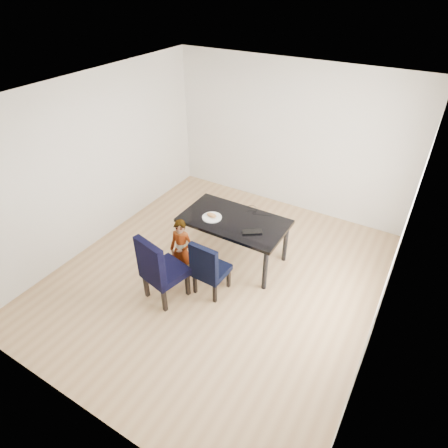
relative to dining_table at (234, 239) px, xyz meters
The scene contains 14 objects.
floor 0.63m from the dining_table, 90.00° to the right, with size 4.50×5.00×0.01m, color tan.
ceiling 2.38m from the dining_table, 90.00° to the right, with size 4.50×5.00×0.01m, color white.
wall_back 2.23m from the dining_table, 90.00° to the left, with size 4.50×0.01×2.70m, color silver.
wall_front 3.16m from the dining_table, 90.00° to the right, with size 4.50×0.01×2.70m, color silver.
wall_left 2.51m from the dining_table, 167.50° to the right, with size 0.01×5.00×2.70m, color silver.
wall_right 2.51m from the dining_table, 12.50° to the right, with size 0.01×5.00×2.70m, color white.
dining_table is the anchor object (origin of this frame).
chair_left 1.27m from the dining_table, 108.89° to the right, with size 0.51×0.53×1.06m, color black.
chair_right 0.79m from the dining_table, 84.09° to the right, with size 0.43×0.45×0.90m, color black.
child 0.88m from the dining_table, 121.15° to the right, with size 0.36×0.24×1.00m, color orange.
plate 0.51m from the dining_table, 157.91° to the right, with size 0.30×0.30×0.02m, color white.
sandwich 0.55m from the dining_table, 157.75° to the right, with size 0.17×0.08×0.07m, color #A16B39.
laptop 0.54m from the dining_table, 18.29° to the right, with size 0.29×0.19×0.02m, color black.
cable_tangle 0.51m from the dining_table, 67.82° to the left, with size 0.16×0.16×0.01m, color black.
Camera 1 is at (2.24, -3.60, 3.92)m, focal length 30.00 mm.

